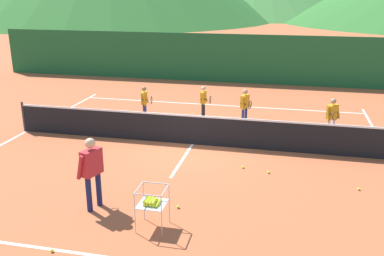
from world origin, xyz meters
name	(u,v)px	position (x,y,z in m)	size (l,w,h in m)	color
ground_plane	(192,144)	(0.00, 0.00, 0.00)	(120.00, 120.00, 0.00)	#B25633
line_baseline_far	(218,105)	(0.00, 4.93, 0.00)	(11.88, 0.08, 0.01)	white
line_sideline_west	(27,131)	(-5.94, 0.00, 0.00)	(0.08, 11.18, 0.01)	white
line_service_center	(192,144)	(0.00, 0.00, 0.00)	(0.08, 5.25, 0.01)	white
tennis_net	(192,129)	(0.00, 0.00, 0.50)	(12.08, 0.08, 1.05)	#333338
instructor	(92,167)	(-1.25, -4.55, 1.01)	(0.46, 0.83, 1.68)	#191E4C
student_0	(145,100)	(-2.33, 2.19, 0.78)	(0.49, 0.58, 1.29)	navy
student_1	(204,99)	(-0.21, 2.84, 0.76)	(0.41, 0.61, 1.27)	black
student_2	(245,104)	(1.40, 2.38, 0.80)	(0.42, 0.71, 1.33)	navy
student_3	(332,114)	(4.34, 1.64, 0.81)	(0.49, 0.70, 1.34)	silver
ball_cart	(152,202)	(0.29, -5.07, 0.60)	(0.58, 0.58, 0.90)	#B7B7BC
tennis_ball_0	(243,167)	(1.79, -1.56, 0.03)	(0.07, 0.07, 0.07)	yellow
tennis_ball_1	(359,189)	(4.74, -2.29, 0.03)	(0.07, 0.07, 0.07)	yellow
tennis_ball_3	(269,172)	(2.50, -1.76, 0.03)	(0.07, 0.07, 0.07)	yellow
tennis_ball_4	(178,207)	(0.60, -4.16, 0.03)	(0.07, 0.07, 0.07)	yellow
tennis_ball_5	(52,251)	(-1.30, -6.33, 0.03)	(0.07, 0.07, 0.07)	yellow
windscreen_fence	(233,59)	(0.00, 9.66, 1.26)	(26.14, 0.08, 2.52)	#1E5B2D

